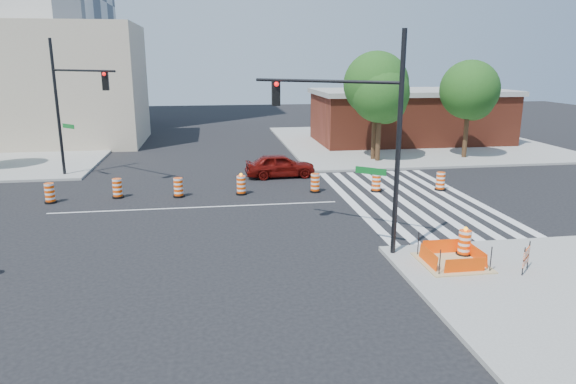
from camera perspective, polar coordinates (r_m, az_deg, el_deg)
ground at (r=25.67m, az=-10.12°, el=-1.70°), size 120.00×120.00×0.00m
sidewalk_ne at (r=46.53m, az=13.21°, el=5.44°), size 22.00×22.00×0.15m
crosswalk_east at (r=27.59m, az=13.24°, el=-0.72°), size 6.75×13.50×0.01m
lane_centerline at (r=25.67m, az=-10.12°, el=-1.69°), size 14.00×0.12×0.01m
excavation_pit at (r=18.95m, az=17.78°, el=-7.36°), size 2.20×2.20×0.90m
brick_storefront at (r=46.25m, az=13.37°, el=8.18°), size 16.50×8.50×4.60m
beige_midrise at (r=48.45m, az=-24.41°, el=10.76°), size 14.00×10.00×10.00m
red_coupe at (r=31.74m, az=-0.88°, el=2.98°), size 4.38×1.94×1.47m
signal_pole_se at (r=18.91m, az=7.50°, el=7.70°), size 4.72×3.89×7.92m
signal_pole_nw at (r=32.85m, az=-22.92°, el=9.77°), size 4.40×4.53×8.16m
pit_drum at (r=19.69m, az=19.01°, el=-5.45°), size 0.55×0.55×1.09m
barricade at (r=18.96m, az=24.96°, el=-6.53°), size 0.61×0.62×0.97m
tree_north_c at (r=36.45m, az=10.24°, el=10.38°), size 4.03×4.03×6.86m
tree_north_d at (r=37.01m, az=9.79°, el=11.33°), size 4.53×4.53×7.70m
tree_north_e at (r=39.39m, az=19.52°, el=10.31°), size 4.17×4.17×7.10m
median_drum_1 at (r=28.62m, az=-24.94°, el=-0.18°), size 0.60×0.60×1.02m
median_drum_2 at (r=28.38m, az=-18.43°, el=0.33°), size 0.60×0.60×1.02m
median_drum_3 at (r=27.71m, az=-12.08°, el=0.42°), size 0.60×0.60×1.02m
median_drum_4 at (r=27.72m, az=-5.22°, el=0.71°), size 0.60×0.60×1.18m
median_drum_5 at (r=28.16m, az=3.03°, el=0.95°), size 0.60×0.60×1.02m
median_drum_6 at (r=28.62m, az=9.78°, el=0.98°), size 0.60×0.60×1.02m
median_drum_7 at (r=29.73m, az=16.58°, el=1.08°), size 0.60×0.60×1.02m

